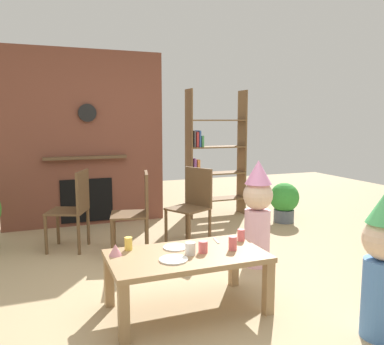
{
  "coord_description": "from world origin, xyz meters",
  "views": [
    {
      "loc": [
        -1.2,
        -3.09,
        1.47
      ],
      "look_at": [
        0.15,
        0.4,
        0.97
      ],
      "focal_mm": 37.46,
      "sensor_mm": 36.0,
      "label": 1
    }
  ],
  "objects_px": {
    "paper_cup_far_right": "(241,235)",
    "potted_plant_tall": "(284,200)",
    "paper_cup_near_left": "(203,247)",
    "paper_plate_rear": "(174,259)",
    "paper_cup_near_right": "(128,244)",
    "child_with_cone_hat": "(383,261)",
    "coffee_table": "(187,262)",
    "birthday_cake_slice": "(115,250)",
    "paper_plate_front": "(176,247)",
    "paper_cup_center": "(233,243)",
    "child_in_pink": "(258,211)",
    "dining_chair_right": "(193,201)",
    "paper_cup_far_left": "(190,249)",
    "dining_chair_left": "(75,205)",
    "bookshelf": "(211,159)",
    "dining_chair_middle": "(138,208)"
  },
  "relations": [
    {
      "from": "paper_plate_front",
      "to": "child_with_cone_hat",
      "type": "bearing_deg",
      "value": -41.64
    },
    {
      "from": "paper_cup_near_right",
      "to": "potted_plant_tall",
      "type": "height_order",
      "value": "potted_plant_tall"
    },
    {
      "from": "coffee_table",
      "to": "paper_cup_far_right",
      "type": "xyz_separation_m",
      "value": [
        0.54,
        0.14,
        0.12
      ]
    },
    {
      "from": "paper_cup_center",
      "to": "child_with_cone_hat",
      "type": "height_order",
      "value": "child_with_cone_hat"
    },
    {
      "from": "coffee_table",
      "to": "paper_cup_center",
      "type": "bearing_deg",
      "value": -8.33
    },
    {
      "from": "paper_cup_center",
      "to": "child_with_cone_hat",
      "type": "distance_m",
      "value": 1.06
    },
    {
      "from": "paper_cup_near_right",
      "to": "dining_chair_left",
      "type": "relative_size",
      "value": 0.11
    },
    {
      "from": "paper_cup_near_right",
      "to": "child_with_cone_hat",
      "type": "height_order",
      "value": "child_with_cone_hat"
    },
    {
      "from": "dining_chair_right",
      "to": "paper_cup_near_right",
      "type": "bearing_deg",
      "value": 23.42
    },
    {
      "from": "bookshelf",
      "to": "paper_plate_front",
      "type": "bearing_deg",
      "value": -119.42
    },
    {
      "from": "dining_chair_right",
      "to": "child_with_cone_hat",
      "type": "bearing_deg",
      "value": 72.83
    },
    {
      "from": "coffee_table",
      "to": "dining_chair_left",
      "type": "bearing_deg",
      "value": 109.99
    },
    {
      "from": "child_in_pink",
      "to": "potted_plant_tall",
      "type": "distance_m",
      "value": 1.86
    },
    {
      "from": "coffee_table",
      "to": "birthday_cake_slice",
      "type": "bearing_deg",
      "value": 163.21
    },
    {
      "from": "dining_chair_middle",
      "to": "potted_plant_tall",
      "type": "relative_size",
      "value": 1.59
    },
    {
      "from": "paper_cup_near_left",
      "to": "paper_plate_front",
      "type": "bearing_deg",
      "value": 131.97
    },
    {
      "from": "paper_cup_near_left",
      "to": "paper_plate_rear",
      "type": "bearing_deg",
      "value": -163.45
    },
    {
      "from": "paper_cup_near_right",
      "to": "paper_cup_near_left",
      "type": "bearing_deg",
      "value": -27.25
    },
    {
      "from": "paper_cup_far_left",
      "to": "child_with_cone_hat",
      "type": "bearing_deg",
      "value": -37.03
    },
    {
      "from": "paper_cup_near_right",
      "to": "paper_cup_center",
      "type": "bearing_deg",
      "value": -21.24
    },
    {
      "from": "paper_cup_center",
      "to": "child_in_pink",
      "type": "xyz_separation_m",
      "value": [
        0.63,
        0.69,
        0.06
      ]
    },
    {
      "from": "paper_cup_far_right",
      "to": "paper_plate_front",
      "type": "distance_m",
      "value": 0.58
    },
    {
      "from": "birthday_cake_slice",
      "to": "potted_plant_tall",
      "type": "bearing_deg",
      "value": 33.9
    },
    {
      "from": "bookshelf",
      "to": "paper_cup_far_right",
      "type": "height_order",
      "value": "bookshelf"
    },
    {
      "from": "paper_cup_near_right",
      "to": "paper_cup_center",
      "type": "distance_m",
      "value": 0.81
    },
    {
      "from": "birthday_cake_slice",
      "to": "dining_chair_right",
      "type": "relative_size",
      "value": 0.11
    },
    {
      "from": "paper_cup_near_right",
      "to": "birthday_cake_slice",
      "type": "relative_size",
      "value": 1.02
    },
    {
      "from": "paper_plate_rear",
      "to": "paper_cup_near_right",
      "type": "bearing_deg",
      "value": 126.34
    },
    {
      "from": "paper_cup_center",
      "to": "birthday_cake_slice",
      "type": "relative_size",
      "value": 1.09
    },
    {
      "from": "birthday_cake_slice",
      "to": "dining_chair_middle",
      "type": "distance_m",
      "value": 1.35
    },
    {
      "from": "paper_cup_near_right",
      "to": "child_with_cone_hat",
      "type": "bearing_deg",
      "value": -36.23
    },
    {
      "from": "paper_cup_far_right",
      "to": "paper_cup_far_left",
      "type": "bearing_deg",
      "value": -161.56
    },
    {
      "from": "paper_plate_rear",
      "to": "potted_plant_tall",
      "type": "height_order",
      "value": "potted_plant_tall"
    },
    {
      "from": "paper_cup_far_right",
      "to": "potted_plant_tall",
      "type": "distance_m",
      "value": 2.53
    },
    {
      "from": "dining_chair_middle",
      "to": "paper_cup_far_left",
      "type": "bearing_deg",
      "value": 105.19
    },
    {
      "from": "dining_chair_right",
      "to": "paper_cup_center",
      "type": "bearing_deg",
      "value": 52.32
    },
    {
      "from": "paper_cup_center",
      "to": "paper_plate_rear",
      "type": "height_order",
      "value": "paper_cup_center"
    },
    {
      "from": "dining_chair_right",
      "to": "dining_chair_left",
      "type": "bearing_deg",
      "value": -39.98
    },
    {
      "from": "paper_cup_near_left",
      "to": "paper_cup_near_right",
      "type": "xyz_separation_m",
      "value": [
        -0.52,
        0.27,
        0.01
      ]
    },
    {
      "from": "paper_cup_center",
      "to": "dining_chair_right",
      "type": "relative_size",
      "value": 0.12
    },
    {
      "from": "paper_cup_center",
      "to": "child_with_cone_hat",
      "type": "relative_size",
      "value": 0.11
    },
    {
      "from": "paper_plate_front",
      "to": "paper_cup_far_right",
      "type": "bearing_deg",
      "value": -1.45
    },
    {
      "from": "dining_chair_middle",
      "to": "dining_chair_right",
      "type": "xyz_separation_m",
      "value": [
        0.68,
        0.11,
        0.0
      ]
    },
    {
      "from": "dining_chair_right",
      "to": "paper_cup_near_left",
      "type": "bearing_deg",
      "value": 43.87
    },
    {
      "from": "paper_cup_far_right",
      "to": "paper_plate_front",
      "type": "height_order",
      "value": "paper_cup_far_right"
    },
    {
      "from": "paper_cup_near_right",
      "to": "dining_chair_right",
      "type": "xyz_separation_m",
      "value": [
        1.05,
        1.28,
        0.01
      ]
    },
    {
      "from": "paper_cup_far_left",
      "to": "dining_chair_left",
      "type": "height_order",
      "value": "dining_chair_left"
    },
    {
      "from": "paper_cup_near_left",
      "to": "paper_cup_center",
      "type": "distance_m",
      "value": 0.24
    },
    {
      "from": "coffee_table",
      "to": "child_with_cone_hat",
      "type": "xyz_separation_m",
      "value": [
        1.07,
        -0.84,
        0.15
      ]
    },
    {
      "from": "paper_cup_center",
      "to": "potted_plant_tall",
      "type": "relative_size",
      "value": 0.19
    }
  ]
}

